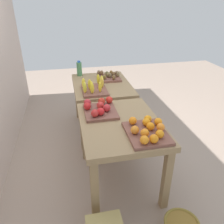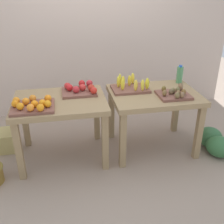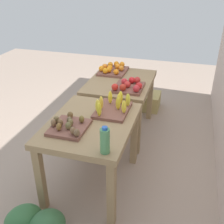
{
  "view_description": "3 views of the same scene",
  "coord_description": "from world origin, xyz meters",
  "px_view_note": "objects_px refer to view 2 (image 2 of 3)",
  "views": [
    {
      "loc": [
        -2.46,
        0.49,
        1.89
      ],
      "look_at": [
        -0.01,
        -0.03,
        0.58
      ],
      "focal_mm": 36.03,
      "sensor_mm": 36.0,
      "label": 1
    },
    {
      "loc": [
        -0.51,
        -2.87,
        1.97
      ],
      "look_at": [
        0.05,
        0.03,
        0.54
      ],
      "focal_mm": 43.62,
      "sensor_mm": 36.0,
      "label": 2
    },
    {
      "loc": [
        2.69,
        0.83,
        2.07
      ],
      "look_at": [
        -0.03,
        0.04,
        0.56
      ],
      "focal_mm": 43.94,
      "sensor_mm": 36.0,
      "label": 3
    }
  ],
  "objects_px": {
    "orange_bin": "(33,105)",
    "kiwi_bin": "(174,93)",
    "display_table_left": "(60,109)",
    "water_bottle": "(180,75)",
    "banana_crate": "(130,86)",
    "apple_bin": "(80,89)",
    "watermelon_pile": "(220,142)",
    "display_table_right": "(154,101)"
  },
  "relations": [
    {
      "from": "apple_bin",
      "to": "kiwi_bin",
      "type": "xyz_separation_m",
      "value": [
        1.06,
        -0.32,
        -0.01
      ]
    },
    {
      "from": "banana_crate",
      "to": "watermelon_pile",
      "type": "xyz_separation_m",
      "value": [
        1.09,
        -0.4,
        -0.68
      ]
    },
    {
      "from": "display_table_left",
      "to": "banana_crate",
      "type": "bearing_deg",
      "value": 9.52
    },
    {
      "from": "apple_bin",
      "to": "display_table_left",
      "type": "bearing_deg",
      "value": -145.73
    },
    {
      "from": "display_table_left",
      "to": "kiwi_bin",
      "type": "bearing_deg",
      "value": -6.39
    },
    {
      "from": "orange_bin",
      "to": "water_bottle",
      "type": "height_order",
      "value": "water_bottle"
    },
    {
      "from": "orange_bin",
      "to": "apple_bin",
      "type": "bearing_deg",
      "value": 34.08
    },
    {
      "from": "orange_bin",
      "to": "banana_crate",
      "type": "xyz_separation_m",
      "value": [
        1.13,
        0.33,
        0.01
      ]
    },
    {
      "from": "orange_bin",
      "to": "apple_bin",
      "type": "relative_size",
      "value": 1.07
    },
    {
      "from": "display_table_left",
      "to": "watermelon_pile",
      "type": "relative_size",
      "value": 1.57
    },
    {
      "from": "orange_bin",
      "to": "banana_crate",
      "type": "distance_m",
      "value": 1.18
    },
    {
      "from": "apple_bin",
      "to": "banana_crate",
      "type": "relative_size",
      "value": 0.94
    },
    {
      "from": "display_table_right",
      "to": "watermelon_pile",
      "type": "bearing_deg",
      "value": -17.1
    },
    {
      "from": "kiwi_bin",
      "to": "watermelon_pile",
      "type": "relative_size",
      "value": 0.54
    },
    {
      "from": "orange_bin",
      "to": "watermelon_pile",
      "type": "relative_size",
      "value": 0.67
    },
    {
      "from": "display_table_left",
      "to": "banana_crate",
      "type": "relative_size",
      "value": 2.36
    },
    {
      "from": "display_table_right",
      "to": "apple_bin",
      "type": "bearing_deg",
      "value": 168.87
    },
    {
      "from": "display_table_left",
      "to": "water_bottle",
      "type": "xyz_separation_m",
      "value": [
        1.55,
        0.28,
        0.22
      ]
    },
    {
      "from": "display_table_right",
      "to": "apple_bin",
      "type": "height_order",
      "value": "apple_bin"
    },
    {
      "from": "orange_bin",
      "to": "kiwi_bin",
      "type": "xyz_separation_m",
      "value": [
        1.58,
        0.04,
        -0.01
      ]
    },
    {
      "from": "orange_bin",
      "to": "kiwi_bin",
      "type": "distance_m",
      "value": 1.58
    },
    {
      "from": "kiwi_bin",
      "to": "banana_crate",
      "type": "bearing_deg",
      "value": 147.28
    },
    {
      "from": "banana_crate",
      "to": "water_bottle",
      "type": "height_order",
      "value": "water_bottle"
    },
    {
      "from": "watermelon_pile",
      "to": "display_table_left",
      "type": "bearing_deg",
      "value": 172.57
    },
    {
      "from": "apple_bin",
      "to": "kiwi_bin",
      "type": "height_order",
      "value": "apple_bin"
    },
    {
      "from": "orange_bin",
      "to": "apple_bin",
      "type": "xyz_separation_m",
      "value": [
        0.53,
        0.36,
        0.0
      ]
    },
    {
      "from": "water_bottle",
      "to": "kiwi_bin",
      "type": "bearing_deg",
      "value": -119.75
    },
    {
      "from": "display_table_right",
      "to": "banana_crate",
      "type": "bearing_deg",
      "value": 151.47
    },
    {
      "from": "banana_crate",
      "to": "display_table_left",
      "type": "bearing_deg",
      "value": -170.48
    },
    {
      "from": "banana_crate",
      "to": "watermelon_pile",
      "type": "relative_size",
      "value": 0.67
    },
    {
      "from": "display_table_left",
      "to": "display_table_right",
      "type": "distance_m",
      "value": 1.12
    },
    {
      "from": "display_table_left",
      "to": "orange_bin",
      "type": "height_order",
      "value": "orange_bin"
    },
    {
      "from": "banana_crate",
      "to": "water_bottle",
      "type": "relative_size",
      "value": 1.87
    },
    {
      "from": "orange_bin",
      "to": "display_table_right",
      "type": "bearing_deg",
      "value": 7.56
    },
    {
      "from": "display_table_left",
      "to": "banana_crate",
      "type": "distance_m",
      "value": 0.88
    },
    {
      "from": "kiwi_bin",
      "to": "watermelon_pile",
      "type": "distance_m",
      "value": 0.92
    },
    {
      "from": "display_table_left",
      "to": "orange_bin",
      "type": "relative_size",
      "value": 2.35
    },
    {
      "from": "display_table_right",
      "to": "water_bottle",
      "type": "xyz_separation_m",
      "value": [
        0.43,
        0.28,
        0.22
      ]
    },
    {
      "from": "display_table_left",
      "to": "kiwi_bin",
      "type": "xyz_separation_m",
      "value": [
        1.31,
        -0.15,
        0.15
      ]
    },
    {
      "from": "display_table_left",
      "to": "water_bottle",
      "type": "bearing_deg",
      "value": 10.17
    },
    {
      "from": "orange_bin",
      "to": "kiwi_bin",
      "type": "relative_size",
      "value": 1.23
    },
    {
      "from": "kiwi_bin",
      "to": "display_table_left",
      "type": "bearing_deg",
      "value": 173.61
    }
  ]
}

